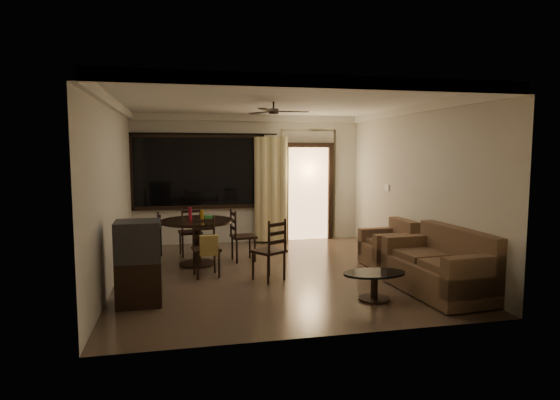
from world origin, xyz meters
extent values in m
plane|color=#7F6651|center=(0.00, 0.00, 0.00)|extent=(5.50, 5.50, 0.00)
plane|color=beige|center=(0.00, 2.75, 1.40)|extent=(5.00, 0.00, 5.00)
plane|color=beige|center=(0.00, -2.75, 1.40)|extent=(5.00, 0.00, 5.00)
plane|color=beige|center=(-2.50, 0.00, 1.40)|extent=(0.00, 5.50, 5.50)
plane|color=beige|center=(2.50, 0.00, 1.40)|extent=(0.00, 5.50, 5.50)
plane|color=white|center=(0.00, 0.00, 2.80)|extent=(5.50, 5.50, 0.00)
cube|color=black|center=(-1.10, 2.72, 1.57)|extent=(2.70, 0.04, 1.45)
cylinder|color=black|center=(-1.00, 2.63, 2.38)|extent=(3.20, 0.03, 0.03)
cube|color=#FFC684|center=(1.35, 2.71, 1.05)|extent=(0.91, 0.03, 2.08)
cube|color=white|center=(2.48, 1.05, 1.30)|extent=(0.02, 0.18, 0.12)
cylinder|color=black|center=(0.00, 0.00, 2.74)|extent=(0.03, 0.03, 0.12)
cylinder|color=black|center=(0.00, 0.00, 2.65)|extent=(0.16, 0.16, 0.08)
cylinder|color=black|center=(-1.22, 0.85, 0.78)|extent=(1.28, 1.28, 0.04)
cylinder|color=black|center=(-1.22, 0.85, 0.40)|extent=(0.13, 0.13, 0.75)
cylinder|color=black|center=(-1.22, 0.85, 0.02)|extent=(0.64, 0.64, 0.03)
cylinder|color=maroon|center=(-1.33, 0.89, 0.91)|extent=(0.06, 0.06, 0.22)
cylinder|color=#AF7512|center=(-1.13, 0.81, 0.89)|extent=(0.06, 0.06, 0.18)
cube|color=#298B30|center=(-1.00, 1.01, 0.83)|extent=(0.14, 0.10, 0.05)
cube|color=black|center=(-2.05, 0.74, 0.45)|extent=(0.47, 0.47, 0.04)
cube|color=black|center=(-0.37, 0.96, 0.45)|extent=(0.47, 0.47, 0.04)
cube|color=black|center=(-1.11, 0.01, 0.45)|extent=(0.47, 0.47, 0.04)
cube|color=#A99548|center=(-1.08, -0.22, 0.55)|extent=(0.29, 0.12, 0.32)
cube|color=black|center=(-1.32, 1.64, 0.45)|extent=(0.47, 0.47, 0.04)
cube|color=black|center=(-2.05, -1.19, 0.29)|extent=(0.59, 0.54, 0.59)
cube|color=black|center=(-2.05, -1.19, 0.85)|extent=(0.59, 0.54, 0.52)
cube|color=black|center=(-1.76, -1.18, 0.85)|extent=(0.03, 0.42, 0.36)
cube|color=#422C1E|center=(2.05, -1.61, 0.23)|extent=(1.01, 1.74, 0.42)
cube|color=#422C1E|center=(2.39, -1.59, 0.58)|extent=(0.33, 1.70, 0.68)
cube|color=#422C1E|center=(2.10, -2.36, 0.44)|extent=(0.91, 0.25, 0.53)
cube|color=#422C1E|center=(2.00, -0.87, 0.44)|extent=(0.91, 0.25, 0.53)
cube|color=#422C1E|center=(2.00, -1.62, 0.47)|extent=(0.73, 1.52, 0.13)
cube|color=#422C1E|center=(2.05, 0.04, 0.20)|extent=(0.81, 0.81, 0.37)
cube|color=#422C1E|center=(2.35, 0.05, 0.51)|extent=(0.21, 0.80, 0.60)
cube|color=#422C1E|center=(2.06, -0.27, 0.39)|extent=(0.80, 0.19, 0.47)
cube|color=#422C1E|center=(2.04, 0.35, 0.39)|extent=(0.80, 0.19, 0.47)
cube|color=#422C1E|center=(2.00, 0.04, 0.42)|extent=(0.57, 0.62, 0.11)
ellipsoid|color=navy|center=(2.00, 0.04, 0.52)|extent=(0.34, 0.28, 0.10)
ellipsoid|color=black|center=(1.05, -1.68, 0.37)|extent=(0.87, 0.52, 0.03)
cylinder|color=black|center=(1.05, -1.68, 0.18)|extent=(0.10, 0.10, 0.35)
cylinder|color=black|center=(1.05, -1.68, 0.01)|extent=(0.43, 0.43, 0.03)
cube|color=black|center=(-0.17, -0.41, 0.46)|extent=(0.59, 0.59, 0.04)
camera|label=1|loc=(-1.50, -7.46, 2.02)|focal=30.00mm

